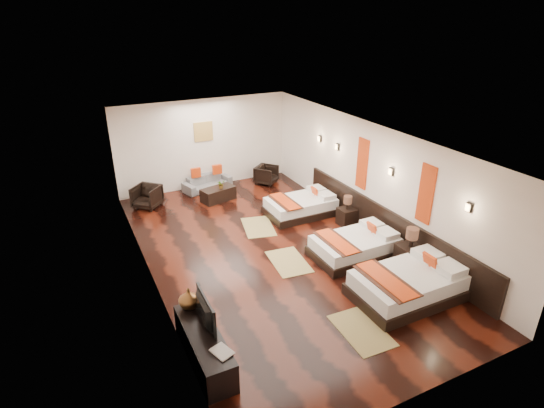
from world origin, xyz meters
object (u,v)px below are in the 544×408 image
tv (201,311)px  table_plant (221,184)px  bed_near (409,284)px  book (215,356)px  figurine (189,298)px  bed_mid (356,246)px  coffee_table (218,194)px  nightstand_b (347,215)px  tv_console (204,347)px  bed_far (301,206)px  armchair_right (266,175)px  sofa (207,182)px  nightstand_a (409,254)px  armchair_left (147,197)px

tv → table_plant: size_ratio=3.53×
bed_near → tv: tv is taller
book → figurine: (0.00, 1.33, 0.17)m
bed_mid → coffee_table: bearing=111.5°
nightstand_b → tv_console: bearing=-148.4°
tv_console → table_plant: (2.52, 6.02, 0.25)m
bed_far → tv_console: (-4.19, -4.15, 0.03)m
tv_console → armchair_right: size_ratio=2.74×
bed_near → nightstand_b: size_ratio=2.66×
bed_near → sofa: (-1.76, 7.23, -0.06)m
bed_mid → tv: 4.41m
bed_near → book: (-4.20, -0.45, 0.28)m
armchair_right → table_plant: 1.95m
bed_far → sofa: (-1.76, 2.94, -0.02)m
figurine → bed_far: bearing=39.1°
coffee_table → bed_far: bearing=-47.7°
figurine → book: bearing=-90.0°
bed_mid → sofa: size_ratio=1.26×
book → tv_console: bearing=90.0°
nightstand_b → coffee_table: nightstand_b is taller
bed_near → armchair_right: bearing=88.9°
nightstand_b → tv_console: (-4.95, -3.05, -0.01)m
nightstand_b → table_plant: bearing=129.2°
table_plant → nightstand_b: bearing=-50.8°
tv_console → sofa: 7.50m
table_plant → nightstand_a: bearing=-65.6°
nightstand_b → armchair_right: nightstand_b is taller
tv_console → figurine: 0.88m
nightstand_b → tv: (-4.90, -2.82, 0.52)m
tv → bed_near: bearing=-93.9°
book → armchair_left: size_ratio=0.47×
tv → armchair_left: (0.38, 6.31, -0.48)m
bed_far → table_plant: (-1.68, 1.88, 0.28)m
sofa → armchair_left: bearing=-179.6°
bed_mid → figurine: 4.31m
bed_mid → tv_console: bed_mid is taller
bed_mid → figurine: figurine is taller
tv → coffee_table: (2.38, 5.86, -0.61)m
sofa → table_plant: size_ratio=6.12×
bed_mid → armchair_left: bed_mid is taller
book → nightstand_a: bearing=14.4°
bed_far → coffee_table: size_ratio=1.91×
tv_console → book: (0.00, -0.58, 0.29)m
nightstand_a → armchair_right: nightstand_a is taller
bed_far → book: bearing=-131.6°
bed_near → coffee_table: 6.46m
sofa → armchair_right: bearing=-27.0°
sofa → book: bearing=-122.8°
bed_near → armchair_right: 6.83m
figurine → armchair_right: bearing=54.0°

